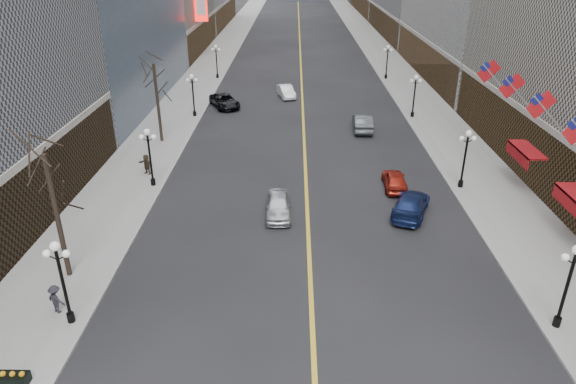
{
  "coord_description": "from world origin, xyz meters",
  "views": [
    {
      "loc": [
        -0.93,
        -5.79,
        16.7
      ],
      "look_at": [
        -1.21,
        15.11,
        6.72
      ],
      "focal_mm": 32.0,
      "sensor_mm": 36.0,
      "label": 1
    }
  ],
  "objects_px": {
    "streetlamp_west_3": "(216,58)",
    "streetlamp_east_3": "(387,58)",
    "car_sb_near": "(411,204)",
    "car_sb_mid": "(395,180)",
    "streetlamp_west_0": "(61,275)",
    "car_nb_mid": "(286,91)",
    "streetlamp_east_2": "(415,92)",
    "car_nb_far": "(225,101)",
    "streetlamp_west_1": "(149,151)",
    "car_nb_near": "(278,205)",
    "car_sb_far": "(363,122)",
    "streetlamp_east_0": "(569,279)",
    "streetlamp_west_2": "(193,91)",
    "streetlamp_east_1": "(466,153)"
  },
  "relations": [
    {
      "from": "streetlamp_west_1",
      "to": "car_nb_near",
      "type": "height_order",
      "value": "streetlamp_west_1"
    },
    {
      "from": "streetlamp_west_2",
      "to": "streetlamp_east_0",
      "type": "bearing_deg",
      "value": -55.23
    },
    {
      "from": "car_nb_near",
      "to": "car_nb_far",
      "type": "relative_size",
      "value": 0.82
    },
    {
      "from": "streetlamp_east_0",
      "to": "car_sb_near",
      "type": "height_order",
      "value": "streetlamp_east_0"
    },
    {
      "from": "car_nb_near",
      "to": "car_sb_near",
      "type": "relative_size",
      "value": 0.85
    },
    {
      "from": "streetlamp_west_1",
      "to": "car_sb_far",
      "type": "relative_size",
      "value": 0.89
    },
    {
      "from": "car_nb_far",
      "to": "car_sb_far",
      "type": "relative_size",
      "value": 1.05
    },
    {
      "from": "streetlamp_west_3",
      "to": "car_nb_mid",
      "type": "bearing_deg",
      "value": -44.53
    },
    {
      "from": "car_sb_near",
      "to": "car_sb_mid",
      "type": "bearing_deg",
      "value": -64.03
    },
    {
      "from": "streetlamp_west_3",
      "to": "streetlamp_east_3",
      "type": "bearing_deg",
      "value": 0.0
    },
    {
      "from": "streetlamp_east_1",
      "to": "streetlamp_east_3",
      "type": "xyz_separation_m",
      "value": [
        0.0,
        36.0,
        0.0
      ]
    },
    {
      "from": "streetlamp_west_2",
      "to": "streetlamp_west_1",
      "type": "bearing_deg",
      "value": -90.0
    },
    {
      "from": "streetlamp_west_2",
      "to": "car_nb_far",
      "type": "bearing_deg",
      "value": 54.02
    },
    {
      "from": "streetlamp_east_0",
      "to": "streetlamp_east_1",
      "type": "height_order",
      "value": "same"
    },
    {
      "from": "streetlamp_east_2",
      "to": "car_nb_far",
      "type": "distance_m",
      "value": 21.26
    },
    {
      "from": "streetlamp_east_2",
      "to": "streetlamp_west_2",
      "type": "xyz_separation_m",
      "value": [
        -23.6,
        0.0,
        0.0
      ]
    },
    {
      "from": "car_nb_mid",
      "to": "car_sb_near",
      "type": "height_order",
      "value": "car_sb_near"
    },
    {
      "from": "streetlamp_west_3",
      "to": "car_sb_far",
      "type": "bearing_deg",
      "value": -51.41
    },
    {
      "from": "streetlamp_east_0",
      "to": "streetlamp_east_3",
      "type": "distance_m",
      "value": 52.0
    },
    {
      "from": "streetlamp_west_3",
      "to": "car_sb_mid",
      "type": "bearing_deg",
      "value": -62.76
    },
    {
      "from": "streetlamp_east_0",
      "to": "streetlamp_west_0",
      "type": "distance_m",
      "value": 23.6
    },
    {
      "from": "streetlamp_east_0",
      "to": "streetlamp_east_2",
      "type": "xyz_separation_m",
      "value": [
        0.0,
        34.0,
        0.0
      ]
    },
    {
      "from": "car_nb_far",
      "to": "streetlamp_west_1",
      "type": "bearing_deg",
      "value": -122.1
    },
    {
      "from": "streetlamp_west_3",
      "to": "car_nb_far",
      "type": "xyz_separation_m",
      "value": [
        2.8,
        -14.14,
        -2.16
      ]
    },
    {
      "from": "streetlamp_west_0",
      "to": "car_nb_near",
      "type": "height_order",
      "value": "streetlamp_west_0"
    },
    {
      "from": "streetlamp_east_3",
      "to": "streetlamp_west_2",
      "type": "xyz_separation_m",
      "value": [
        -23.6,
        -18.0,
        0.0
      ]
    },
    {
      "from": "car_sb_mid",
      "to": "streetlamp_west_0",
      "type": "bearing_deg",
      "value": 43.16
    },
    {
      "from": "streetlamp_west_1",
      "to": "car_sb_mid",
      "type": "bearing_deg",
      "value": -0.06
    },
    {
      "from": "streetlamp_west_3",
      "to": "car_sb_near",
      "type": "height_order",
      "value": "streetlamp_west_3"
    },
    {
      "from": "streetlamp_west_3",
      "to": "car_nb_near",
      "type": "height_order",
      "value": "streetlamp_west_3"
    },
    {
      "from": "streetlamp_west_0",
      "to": "car_sb_near",
      "type": "bearing_deg",
      "value": 31.83
    },
    {
      "from": "streetlamp_east_2",
      "to": "car_sb_mid",
      "type": "height_order",
      "value": "streetlamp_east_2"
    },
    {
      "from": "streetlamp_east_0",
      "to": "streetlamp_west_1",
      "type": "bearing_deg",
      "value": 145.86
    },
    {
      "from": "streetlamp_west_0",
      "to": "car_nb_near",
      "type": "bearing_deg",
      "value": 49.57
    },
    {
      "from": "streetlamp_east_1",
      "to": "streetlamp_west_0",
      "type": "xyz_separation_m",
      "value": [
        -23.6,
        -16.0,
        0.0
      ]
    },
    {
      "from": "streetlamp_east_3",
      "to": "car_sb_near",
      "type": "xyz_separation_m",
      "value": [
        -4.69,
        -40.26,
        -2.16
      ]
    },
    {
      "from": "car_sb_near",
      "to": "streetlamp_east_0",
      "type": "bearing_deg",
      "value": 132.84
    },
    {
      "from": "car_nb_mid",
      "to": "streetlamp_west_0",
      "type": "bearing_deg",
      "value": -117.28
    },
    {
      "from": "streetlamp_west_0",
      "to": "streetlamp_east_3",
      "type": "bearing_deg",
      "value": 65.59
    },
    {
      "from": "streetlamp_east_2",
      "to": "streetlamp_east_3",
      "type": "bearing_deg",
      "value": 90.0
    },
    {
      "from": "streetlamp_east_1",
      "to": "streetlamp_west_0",
      "type": "distance_m",
      "value": 28.51
    },
    {
      "from": "streetlamp_west_2",
      "to": "car_nb_near",
      "type": "height_order",
      "value": "streetlamp_west_2"
    },
    {
      "from": "streetlamp_west_3",
      "to": "streetlamp_east_1",
      "type": "bearing_deg",
      "value": -56.75
    },
    {
      "from": "streetlamp_east_2",
      "to": "car_nb_far",
      "type": "bearing_deg",
      "value": 169.5
    },
    {
      "from": "streetlamp_east_2",
      "to": "car_sb_mid",
      "type": "relative_size",
      "value": 1.1
    },
    {
      "from": "streetlamp_east_3",
      "to": "car_nb_mid",
      "type": "bearing_deg",
      "value": -145.06
    },
    {
      "from": "streetlamp_west_0",
      "to": "car_nb_far",
      "type": "relative_size",
      "value": 0.85
    },
    {
      "from": "streetlamp_east_0",
      "to": "streetlamp_west_3",
      "type": "xyz_separation_m",
      "value": [
        -23.6,
        52.0,
        0.0
      ]
    },
    {
      "from": "streetlamp_west_1",
      "to": "car_nb_near",
      "type": "relative_size",
      "value": 1.04
    },
    {
      "from": "car_nb_near",
      "to": "car_nb_mid",
      "type": "xyz_separation_m",
      "value": [
        0.02,
        30.88,
        -0.01
      ]
    }
  ]
}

